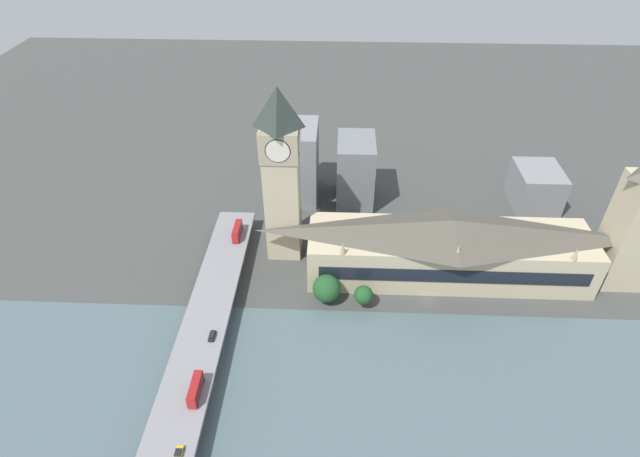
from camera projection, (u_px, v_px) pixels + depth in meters
name	position (u px, v px, depth m)	size (l,w,h in m)	color
ground_plane	(428.00, 302.00, 178.71)	(600.00, 600.00, 0.00)	#424442
river_water	(445.00, 397.00, 147.73)	(65.90, 360.00, 0.30)	#4C6066
parliament_hall	(449.00, 248.00, 183.20)	(25.57, 103.13, 25.08)	#C1B28E
clock_tower	(281.00, 171.00, 179.36)	(13.95, 13.95, 68.57)	#C1B28E
victoria_tower	(638.00, 224.00, 173.32)	(15.42, 15.42, 54.55)	#C1B28E
road_bridge	(190.00, 377.00, 147.11)	(163.81, 14.88, 6.49)	slate
double_decker_bus_lead	(195.00, 389.00, 139.54)	(10.02, 2.58, 4.64)	red
double_decker_bus_mid	(237.00, 231.00, 196.85)	(10.50, 2.56, 4.82)	red
car_northbound_mid	(212.00, 336.00, 157.09)	(4.39, 1.76, 1.34)	black
car_northbound_tail	(178.00, 453.00, 126.67)	(3.98, 1.85, 1.40)	gold
city_block_west	(536.00, 187.00, 222.79)	(23.31, 19.05, 17.64)	gray
city_block_center	(355.00, 171.00, 221.74)	(24.19, 16.35, 30.01)	slate
city_block_east	(302.00, 163.00, 223.31)	(25.18, 14.17, 34.37)	gray
tree_embankment_near	(327.00, 288.00, 175.15)	(10.00, 10.00, 11.33)	brown
tree_embankment_mid	(363.00, 295.00, 173.15)	(6.68, 6.68, 9.27)	brown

